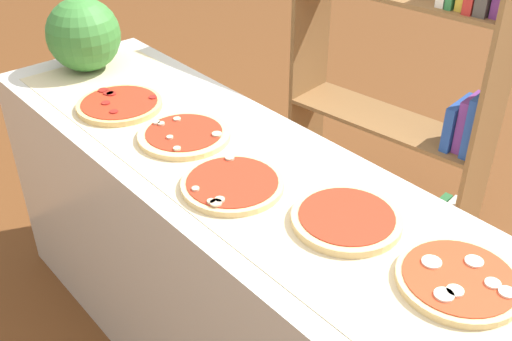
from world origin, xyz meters
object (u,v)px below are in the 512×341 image
at_px(pizza_pepperoni_0, 120,105).
at_px(bookshelf, 419,72).
at_px(pizza_mozzarella_4, 459,280).
at_px(pizza_mushroom_1, 184,135).
at_px(pizza_mushroom_2, 232,184).
at_px(watermelon, 83,35).
at_px(pizza_plain_3, 347,219).

distance_m(pizza_pepperoni_0, bookshelf, 1.20).
height_order(pizza_mozzarella_4, bookshelf, bookshelf).
relative_size(pizza_mushroom_1, pizza_mozzarella_4, 1.04).
xyz_separation_m(pizza_pepperoni_0, bookshelf, (0.40, 1.13, -0.07)).
bearing_deg(bookshelf, pizza_mushroom_2, -79.13).
xyz_separation_m(pizza_pepperoni_0, pizza_mushroom_2, (0.62, -0.01, -0.00)).
relative_size(pizza_mushroom_2, watermelon, 1.03).
distance_m(pizza_mushroom_2, watermelon, 1.00).
xyz_separation_m(pizza_mozzarella_4, bookshelf, (-0.84, 1.00, -0.07)).
height_order(pizza_mozzarella_4, watermelon, watermelon).
relative_size(pizza_mushroom_1, bookshelf, 0.17).
distance_m(pizza_mozzarella_4, bookshelf, 1.31).
bearing_deg(pizza_mushroom_1, pizza_plain_3, 5.67).
height_order(pizza_pepperoni_0, watermelon, watermelon).
distance_m(pizza_mushroom_2, bookshelf, 1.16).
bearing_deg(pizza_pepperoni_0, pizza_mozzarella_4, 6.22).
height_order(pizza_mushroom_1, pizza_mushroom_2, same).
height_order(pizza_mushroom_2, watermelon, watermelon).
distance_m(pizza_mushroom_1, pizza_plain_3, 0.63).
relative_size(pizza_pepperoni_0, watermelon, 1.04).
bearing_deg(pizza_mushroom_1, pizza_mushroom_2, -10.53).
height_order(watermelon, bookshelf, bookshelf).
bearing_deg(bookshelf, pizza_mushroom_1, -94.85).
bearing_deg(pizza_mushroom_2, pizza_pepperoni_0, 179.15).
bearing_deg(pizza_plain_3, bookshelf, 117.41).
bearing_deg(watermelon, pizza_mozzarella_4, 2.12).
bearing_deg(pizza_mushroom_2, pizza_mozzarella_4, 13.12).
bearing_deg(bookshelf, pizza_mozzarella_4, -49.83).
bearing_deg(pizza_plain_3, pizza_pepperoni_0, -173.26).
xyz_separation_m(pizza_mushroom_1, pizza_plain_3, (0.62, 0.06, 0.00)).
bearing_deg(watermelon, pizza_mushroom_1, -2.30).
height_order(pizza_mushroom_1, watermelon, watermelon).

